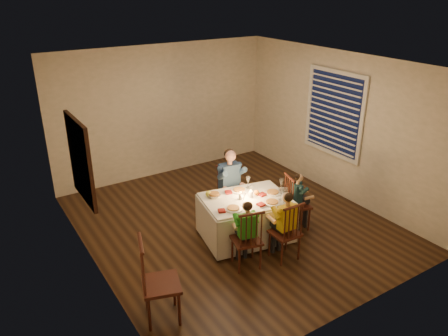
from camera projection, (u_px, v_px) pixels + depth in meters
ground at (233, 223)px, 7.19m from camera, size 5.00×5.00×0.00m
wall_left at (87, 183)px, 5.56m from camera, size 0.02×5.00×2.60m
wall_right at (338, 125)px, 7.78m from camera, size 0.02×5.00×2.60m
wall_back at (163, 111)px, 8.61m from camera, size 4.50×0.02×2.60m
ceiling at (234, 63)px, 6.16m from camera, size 5.00×5.00×0.00m
dining_table at (246, 210)px, 6.61m from camera, size 1.45×1.16×0.65m
chair_adult at (230, 217)px, 7.38m from camera, size 0.40×0.38×0.92m
chair_near_left at (246, 265)px, 6.13m from camera, size 0.45×0.44×0.92m
chair_near_right at (283, 257)px, 6.30m from camera, size 0.39×0.37×0.92m
chair_end at (296, 227)px, 7.08m from camera, size 0.45×0.46×0.92m
chair_extra at (163, 317)px, 5.18m from camera, size 0.54×0.55×1.08m
adult at (230, 217)px, 7.38m from camera, size 0.46×0.43×1.21m
child_green at (246, 265)px, 6.13m from camera, size 0.38×0.36×1.01m
child_yellow at (283, 257)px, 6.30m from camera, size 0.35×0.32×1.05m
child_teal at (296, 227)px, 7.08m from camera, size 0.32×0.34×0.94m
setting_adult at (239, 191)px, 6.75m from camera, size 0.30×0.30×0.02m
setting_green at (233, 209)px, 6.21m from camera, size 0.30×0.30×0.02m
setting_yellow at (272, 203)px, 6.38m from camera, size 0.30×0.30×0.02m
setting_teal at (273, 193)px, 6.68m from camera, size 0.30×0.30×0.02m
candle_left at (241, 196)px, 6.48m from camera, size 0.06×0.06×0.10m
candle_right at (251, 194)px, 6.54m from camera, size 0.06×0.06×0.10m
squash at (208, 194)px, 6.57m from camera, size 0.09×0.09×0.09m
orange_fruit at (256, 192)px, 6.62m from camera, size 0.08×0.08×0.08m
serving_bowl at (214, 196)px, 6.56m from camera, size 0.23×0.23×0.05m
wall_mirror at (81, 160)px, 5.73m from camera, size 0.06×0.95×1.15m
window_blinds at (334, 113)px, 7.76m from camera, size 0.07×1.34×1.54m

